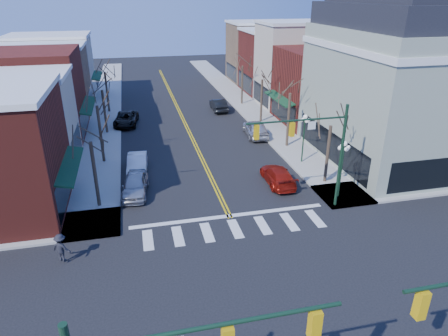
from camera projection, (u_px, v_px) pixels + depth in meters
ground at (268, 296)px, 19.40m from camera, size 160.00×160.00×0.00m
sidewalk_left at (101, 158)px, 35.35m from camera, size 3.50×70.00×0.15m
sidewalk_right at (286, 142)px, 38.99m from camera, size 3.50×70.00×0.15m
bldg_left_stucco_a at (7, 125)px, 32.00m from camera, size 10.00×7.00×7.50m
bldg_left_brick_b at (27, 96)px, 38.92m from camera, size 10.00×9.00×8.50m
bldg_left_tan at (43, 82)px, 46.41m from camera, size 10.00×7.50×7.80m
bldg_left_stucco_b at (53, 69)px, 53.22m from camera, size 10.00×8.00×8.20m
bldg_right_brick_a at (327, 86)px, 43.92m from camera, size 10.00×8.50×8.00m
bldg_right_stucco at (300, 65)px, 50.41m from camera, size 10.00×7.00×10.00m
bldg_right_brick_b at (279, 62)px, 57.39m from camera, size 10.00×8.00×8.50m
bldg_right_tan at (261, 53)px, 64.41m from camera, size 10.00×8.00×9.00m
victorian_corner at (403, 83)px, 33.04m from camera, size 12.25×14.25×13.30m
traffic_mast_far_right at (316, 145)px, 25.23m from camera, size 6.60×0.28×7.20m
lamppost_corner at (342, 160)px, 27.47m from camera, size 0.36×0.36×4.33m
lamppost_midblock at (304, 130)px, 33.26m from camera, size 0.36×0.36×4.33m
tree_left_a at (95, 176)px, 26.48m from camera, size 0.24×0.24×4.76m
tree_left_b at (101, 135)px, 33.54m from camera, size 0.24×0.24×5.04m
tree_left_c at (105, 112)px, 40.76m from camera, size 0.24×0.24×4.55m
tree_left_d at (107, 93)px, 47.80m from camera, size 0.24×0.24×4.90m
tree_right_a at (328, 155)px, 30.00m from camera, size 0.24×0.24×4.62m
tree_right_b at (288, 121)px, 37.01m from camera, size 0.24×0.24×5.18m
tree_right_c at (261, 101)px, 44.20m from camera, size 0.24×0.24×4.83m
tree_right_d at (242, 86)px, 51.29m from camera, size 0.24×0.24×4.97m
car_left_near at (135, 185)px, 28.90m from camera, size 2.29×4.56×1.49m
car_left_mid at (137, 164)px, 32.46m from camera, size 1.81×4.41×1.42m
car_left_far at (126, 119)px, 43.99m from camera, size 2.98×5.30×1.40m
car_right_near at (278, 176)px, 30.55m from camera, size 2.01×4.63×1.33m
car_right_mid at (255, 128)px, 40.55m from camera, size 2.31×5.03×1.67m
car_right_far at (219, 105)px, 49.30m from camera, size 1.63×4.49×1.47m
pedestrian_dark_b at (61, 248)px, 21.43m from camera, size 1.22×1.03×1.64m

